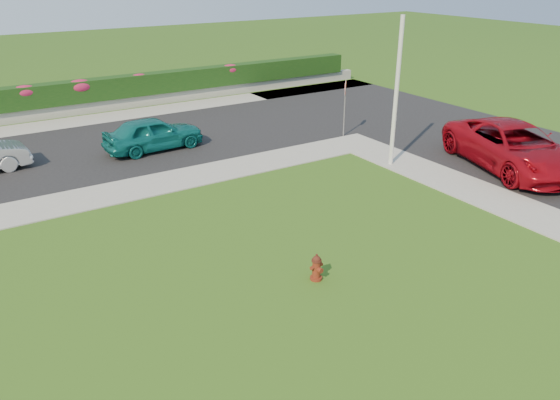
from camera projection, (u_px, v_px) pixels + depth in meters
ground at (367, 285)px, 13.27m from camera, size 120.00×120.00×0.00m
street_right at (528, 154)px, 22.25m from camera, size 8.00×32.00×0.04m
street_far at (39, 160)px, 21.65m from camera, size 26.00×8.00×0.04m
sidewalk_far at (36, 209)px, 17.29m from camera, size 24.00×2.00×0.04m
curb_corner at (354, 143)px, 23.67m from camera, size 2.00×2.00×0.04m
sidewalk_beyond at (104, 118)px, 27.49m from camera, size 34.00×2.00×0.04m
retaining_wall at (95, 106)px, 28.54m from camera, size 34.00×0.40×0.60m
hedge at (92, 90)px, 28.28m from camera, size 32.00×0.90×1.10m
fire_hydrant at (317, 268)px, 13.36m from camera, size 0.36×0.34×0.70m
suv_red at (514, 147)px, 20.35m from camera, size 4.57×6.69×1.70m
sedan_teal at (153, 133)px, 22.50m from camera, size 4.15×1.87×1.38m
utility_pole at (396, 94)px, 20.07m from camera, size 0.16×0.16×5.54m
stop_sign at (345, 95)px, 23.85m from camera, size 0.48×0.52×2.54m
flower_clump_c at (25, 92)px, 26.50m from camera, size 1.25×0.81×0.63m
flower_clump_d at (80, 86)px, 27.79m from camera, size 1.37×0.88×0.69m
flower_clump_e at (139, 79)px, 29.29m from camera, size 1.05×0.67×0.52m
flower_clump_f at (230, 69)px, 32.00m from camera, size 1.19×0.76×0.59m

